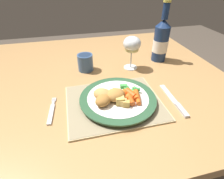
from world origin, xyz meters
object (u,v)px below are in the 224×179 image
bottle (161,40)px  drinking_cup (85,62)px  dining_table (97,91)px  dinner_plate (118,99)px  table_knife (175,102)px  wine_glass (132,45)px  fork (52,112)px

bottle → drinking_cup: bottle is taller
dining_table → bottle: bottle is taller
dining_table → bottle: size_ratio=4.08×
dinner_plate → table_knife: bearing=-14.0°
wine_glass → bottle: (0.17, 0.05, -0.01)m
dinner_plate → table_knife: size_ratio=1.40×
dinner_plate → bottle: bearing=44.5°
bottle → drinking_cup: 0.39m
table_knife → wine_glass: 0.32m
dining_table → table_knife: 0.37m
table_knife → bottle: bearing=74.0°
dining_table → fork: (-0.19, -0.21, 0.09)m
dining_table → table_knife: (0.24, -0.26, 0.09)m
dining_table → wine_glass: (0.17, 0.03, 0.20)m
table_knife → wine_glass: wine_glass is taller
dining_table → drinking_cup: size_ratio=15.19×
fork → table_knife: 0.43m
dining_table → drinking_cup: (-0.04, 0.06, 0.13)m
dining_table → dinner_plate: dinner_plate is taller
dining_table → dinner_plate: bearing=-78.5°
dining_table → table_knife: table_knife is taller
table_knife → dining_table: bearing=132.9°
dinner_plate → table_knife: (0.20, -0.05, -0.01)m
drinking_cup → dinner_plate: bearing=-73.4°
table_knife → drinking_cup: size_ratio=2.52×
fork → drinking_cup: 0.31m
drinking_cup → dining_table: bearing=-58.0°
table_knife → bottle: size_ratio=0.68×
fork → drinking_cup: drinking_cup is taller
wine_glass → drinking_cup: wine_glass is taller
dinner_plate → drinking_cup: (-0.08, 0.27, 0.02)m
dining_table → bottle: (0.34, 0.08, 0.19)m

